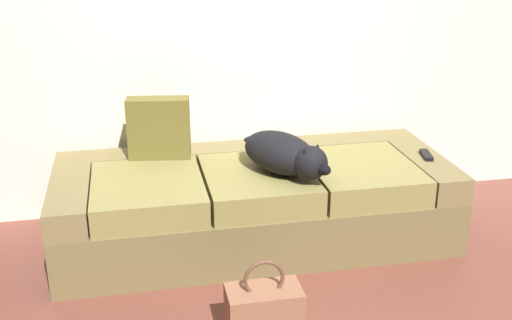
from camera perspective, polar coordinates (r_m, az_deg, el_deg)
The scene contains 5 objects.
couch at distance 3.55m, azimuth -0.17°, elevation -3.84°, with size 2.14×0.87×0.44m.
dog_dark at distance 3.32m, azimuth 2.60°, elevation 0.52°, with size 0.46×0.58×0.21m.
tv_remote at distance 3.71m, azimuth 14.96°, elevation 0.44°, with size 0.04×0.15×0.02m, color black.
throw_pillow at distance 3.57m, azimuth -8.66°, elevation 2.83°, with size 0.34×0.12×0.34m, color brown.
handbag at distance 2.80m, azimuth 0.72°, elevation -13.44°, with size 0.32×0.18×0.38m.
Camera 1 is at (-0.64, -2.12, 1.71)m, focal length 44.81 mm.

